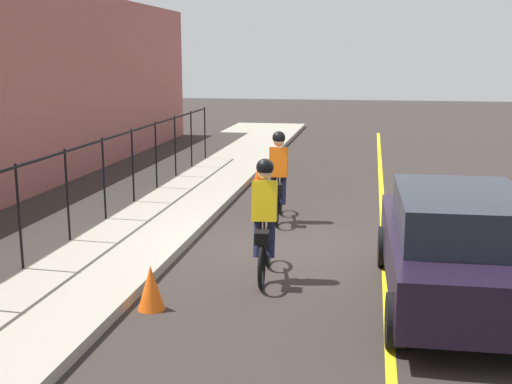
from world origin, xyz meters
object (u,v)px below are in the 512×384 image
object	(u,v)px
patrol_sedan	(457,246)
traffic_cone_far	(259,174)
traffic_cone_near	(151,288)
cyclist_lead	(278,177)
cyclist_follow	(265,220)

from	to	relation	value
patrol_sedan	traffic_cone_far	xyz separation A→B (m)	(7.62, 3.98, -0.52)
traffic_cone_near	cyclist_lead	bearing A→B (deg)	-11.03
cyclist_follow	patrol_sedan	size ratio (longest dim) A/B	0.41
traffic_cone_near	cyclist_follow	bearing A→B (deg)	-40.98
patrol_sedan	traffic_cone_far	bearing A→B (deg)	26.27
cyclist_lead	traffic_cone_far	xyz separation A→B (m)	(3.47, 1.00, -0.60)
cyclist_lead	cyclist_follow	world-z (taller)	same
cyclist_lead	traffic_cone_far	size ratio (longest dim) A/B	2.98
cyclist_lead	traffic_cone_far	world-z (taller)	cyclist_lead
patrol_sedan	traffic_cone_near	bearing A→B (deg)	101.07
cyclist_follow	traffic_cone_near	size ratio (longest dim) A/B	3.03
cyclist_lead	cyclist_follow	distance (m)	3.55
cyclist_lead	traffic_cone_far	distance (m)	3.67
traffic_cone_near	traffic_cone_far	size ratio (longest dim) A/B	0.98
cyclist_lead	traffic_cone_near	distance (m)	5.14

